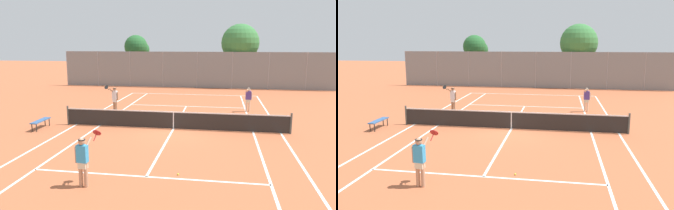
{
  "view_description": "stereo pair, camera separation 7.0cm",
  "coord_description": "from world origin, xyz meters",
  "views": [
    {
      "loc": [
        2.44,
        -16.68,
        4.51
      ],
      "look_at": [
        -0.54,
        1.5,
        1.0
      ],
      "focal_mm": 35.0,
      "sensor_mm": 36.0,
      "label": 1
    },
    {
      "loc": [
        2.51,
        -16.67,
        4.51
      ],
      "look_at": [
        -0.54,
        1.5,
        1.0
      ],
      "focal_mm": 35.0,
      "sensor_mm": 36.0,
      "label": 2
    }
  ],
  "objects": [
    {
      "name": "courtside_bench",
      "position": [
        -6.99,
        -1.06,
        0.41
      ],
      "size": [
        0.36,
        1.5,
        0.47
      ],
      "color": "#33598C",
      "rests_on": "ground"
    },
    {
      "name": "ground_plane",
      "position": [
        0.0,
        0.0,
        0.0
      ],
      "size": [
        120.0,
        120.0,
        0.0
      ],
      "primitive_type": "plane",
      "color": "#B25B38"
    },
    {
      "name": "back_fence",
      "position": [
        0.0,
        16.28,
        1.82
      ],
      "size": [
        27.9,
        0.08,
        3.65
      ],
      "color": "gray",
      "rests_on": "ground"
    },
    {
      "name": "loose_tennis_ball_0",
      "position": [
        1.06,
        -6.08,
        0.03
      ],
      "size": [
        0.07,
        0.07,
        0.07
      ],
      "primitive_type": "sphere",
      "color": "#D1DB33",
      "rests_on": "ground"
    },
    {
      "name": "tennis_net",
      "position": [
        0.0,
        0.0,
        0.51
      ],
      "size": [
        12.0,
        0.1,
        1.07
      ],
      "color": "#474C47",
      "rests_on": "ground"
    },
    {
      "name": "player_far_right",
      "position": [
        4.24,
        5.21,
        0.91
      ],
      "size": [
        0.44,
        0.5,
        1.6
      ],
      "color": "beige",
      "rests_on": "ground"
    },
    {
      "name": "tree_behind_left",
      "position": [
        -7.09,
        19.99,
        3.95
      ],
      "size": [
        2.78,
        2.65,
        5.38
      ],
      "color": "brown",
      "rests_on": "ground"
    },
    {
      "name": "player_far_left",
      "position": [
        -4.53,
        3.93,
        0.93
      ],
      "size": [
        0.83,
        0.69,
        1.77
      ],
      "color": "#936B4C",
      "rests_on": "ground"
    },
    {
      "name": "tree_behind_right",
      "position": [
        4.22,
        18.09,
        4.38
      ],
      "size": [
        3.84,
        3.84,
        6.42
      ],
      "color": "brown",
      "rests_on": "ground"
    },
    {
      "name": "player_near_side",
      "position": [
        -1.79,
        -7.46,
        0.93
      ],
      "size": [
        0.73,
        0.72,
        1.77
      ],
      "color": "tan",
      "rests_on": "ground"
    },
    {
      "name": "court_line_markings",
      "position": [
        0.0,
        0.0,
        0.0
      ],
      "size": [
        11.1,
        23.9,
        0.01
      ],
      "color": "white",
      "rests_on": "ground"
    }
  ]
}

